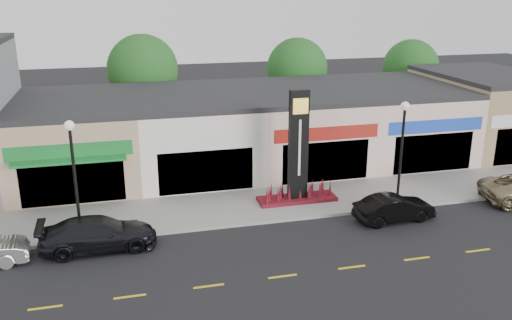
{
  "coord_description": "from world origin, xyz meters",
  "views": [
    {
      "loc": [
        -5.79,
        -21.39,
        11.12
      ],
      "look_at": [
        0.68,
        4.0,
        2.68
      ],
      "focal_mm": 38.0,
      "sensor_mm": 36.0,
      "label": 1
    }
  ],
  "objects_px": {
    "lamp_west_near": "(74,168)",
    "car_black_conv": "(394,208)",
    "car_dark_sedan": "(98,234)",
    "pylon_sign": "(298,163)",
    "lamp_east_near": "(402,143)"
  },
  "relations": [
    {
      "from": "pylon_sign",
      "to": "car_dark_sedan",
      "type": "height_order",
      "value": "pylon_sign"
    },
    {
      "from": "lamp_west_near",
      "to": "lamp_east_near",
      "type": "xyz_separation_m",
      "value": [
        16.0,
        0.0,
        0.0
      ]
    },
    {
      "from": "lamp_west_near",
      "to": "pylon_sign",
      "type": "relative_size",
      "value": 0.91
    },
    {
      "from": "pylon_sign",
      "to": "car_dark_sedan",
      "type": "distance_m",
      "value": 10.69
    },
    {
      "from": "lamp_west_near",
      "to": "car_black_conv",
      "type": "xyz_separation_m",
      "value": [
        14.93,
        -1.64,
        -2.82
      ]
    },
    {
      "from": "lamp_east_near",
      "to": "car_black_conv",
      "type": "distance_m",
      "value": 3.43
    },
    {
      "from": "car_dark_sedan",
      "to": "car_black_conv",
      "type": "distance_m",
      "value": 14.12
    },
    {
      "from": "lamp_east_near",
      "to": "car_dark_sedan",
      "type": "xyz_separation_m",
      "value": [
        -15.18,
        -1.2,
        -2.74
      ]
    },
    {
      "from": "lamp_west_near",
      "to": "car_black_conv",
      "type": "distance_m",
      "value": 15.28
    },
    {
      "from": "lamp_west_near",
      "to": "car_black_conv",
      "type": "height_order",
      "value": "lamp_west_near"
    },
    {
      "from": "lamp_east_near",
      "to": "car_dark_sedan",
      "type": "bearing_deg",
      "value": -175.49
    },
    {
      "from": "pylon_sign",
      "to": "car_black_conv",
      "type": "distance_m",
      "value": 5.4
    },
    {
      "from": "pylon_sign",
      "to": "car_dark_sedan",
      "type": "bearing_deg",
      "value": -164.13
    },
    {
      "from": "lamp_east_near",
      "to": "car_black_conv",
      "type": "height_order",
      "value": "lamp_east_near"
    },
    {
      "from": "lamp_west_near",
      "to": "car_dark_sedan",
      "type": "distance_m",
      "value": 3.1
    }
  ]
}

